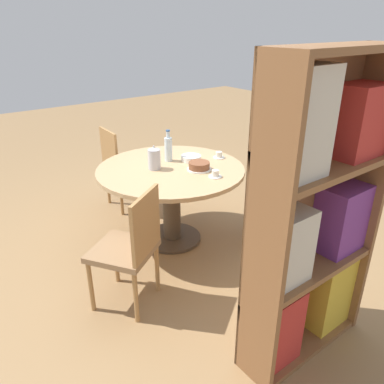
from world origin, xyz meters
The scene contains 12 objects.
ground_plane centered at (0.00, 0.00, 0.00)m, with size 14.00×14.00×0.00m, color #937047.
dining_table centered at (0.00, 0.00, 0.58)m, with size 1.33×1.33×0.75m.
chair_a centered at (0.02, -0.94, 0.49)m, with size 0.44×0.44×0.92m.
chair_b centered at (0.74, 0.57, 0.49)m, with size 0.58×0.58×0.92m.
chair_c centered at (-0.78, 0.51, 0.49)m, with size 0.59×0.59×0.92m.
bookshelf centered at (0.08, 1.57, 0.88)m, with size 0.91×0.28×1.85m.
coffee_pot centered at (0.13, -0.06, 0.85)m, with size 0.11×0.11×0.22m.
water_bottle centered at (-0.09, -0.16, 0.87)m, with size 0.07×0.07×0.30m.
cake_main centered at (-0.17, 0.20, 0.78)m, with size 0.22×0.22×0.07m.
cup_a centered at (-0.17, 0.41, 0.77)m, with size 0.11×0.11×0.06m.
cup_b centered at (-0.52, 0.06, 0.77)m, with size 0.11×0.11×0.06m.
plate_stack centered at (-0.26, -0.04, 0.77)m, with size 0.19×0.19×0.05m.
Camera 1 is at (1.76, 2.63, 1.94)m, focal length 35.00 mm.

